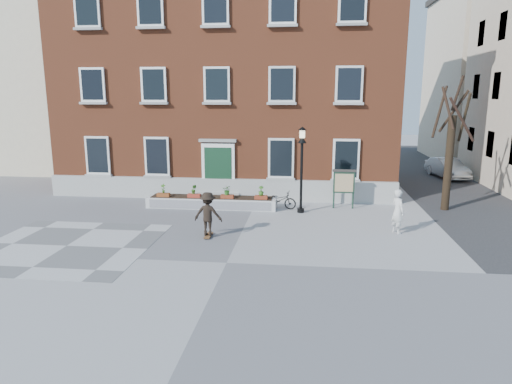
# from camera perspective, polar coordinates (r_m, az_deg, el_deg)

# --- Properties ---
(ground) EXTENTS (100.00, 100.00, 0.00)m
(ground) POSITION_cam_1_polar(r_m,az_deg,el_deg) (14.92, -3.69, -8.82)
(ground) COLOR gray
(ground) RESTS_ON ground
(checker_patch) EXTENTS (6.00, 6.00, 0.01)m
(checker_patch) POSITION_cam_1_polar(r_m,az_deg,el_deg) (17.81, -22.58, -6.23)
(checker_patch) COLOR #5B5B5D
(checker_patch) RESTS_ON ground
(distant_building) EXTENTS (10.00, 12.00, 13.00)m
(distant_building) POSITION_cam_1_polar(r_m,az_deg,el_deg) (39.48, -25.48, 12.68)
(distant_building) COLOR beige
(distant_building) RESTS_ON ground
(bicycle) EXTENTS (1.70, 0.82, 0.86)m
(bicycle) POSITION_cam_1_polar(r_m,az_deg,el_deg) (21.63, 2.91, -0.99)
(bicycle) COLOR black
(bicycle) RESTS_ON ground
(parked_car) EXTENTS (2.09, 4.08, 1.28)m
(parked_car) POSITION_cam_1_polar(r_m,az_deg,el_deg) (32.15, 22.81, 2.78)
(parked_car) COLOR silver
(parked_car) RESTS_ON ground
(bystander) EXTENTS (0.66, 0.76, 1.75)m
(bystander) POSITION_cam_1_polar(r_m,az_deg,el_deg) (18.56, 17.29, -2.32)
(bystander) COLOR silver
(bystander) RESTS_ON ground
(brick_building) EXTENTS (18.40, 10.85, 12.60)m
(brick_building) POSITION_cam_1_polar(r_m,az_deg,el_deg) (28.07, -2.85, 14.09)
(brick_building) COLOR brown
(brick_building) RESTS_ON ground
(planter_assembly) EXTENTS (6.20, 1.12, 1.15)m
(planter_assembly) POSITION_cam_1_polar(r_m,az_deg,el_deg) (21.95, -5.52, -1.17)
(planter_assembly) COLOR silver
(planter_assembly) RESTS_ON ground
(bare_tree) EXTENTS (1.83, 1.83, 6.16)m
(bare_tree) POSITION_cam_1_polar(r_m,az_deg,el_deg) (22.81, 23.07, 4.77)
(bare_tree) COLOR black
(bare_tree) RESTS_ON ground
(lamp_post) EXTENTS (0.40, 0.40, 3.93)m
(lamp_post) POSITION_cam_1_polar(r_m,az_deg,el_deg) (20.62, 5.74, 4.29)
(lamp_post) COLOR black
(lamp_post) RESTS_ON ground
(notice_board) EXTENTS (1.10, 0.16, 1.87)m
(notice_board) POSITION_cam_1_polar(r_m,az_deg,el_deg) (21.88, 10.94, 1.19)
(notice_board) COLOR #183024
(notice_board) RESTS_ON ground
(skateboarder) EXTENTS (1.11, 0.78, 1.74)m
(skateboarder) POSITION_cam_1_polar(r_m,az_deg,el_deg) (17.33, -6.02, -2.74)
(skateboarder) COLOR brown
(skateboarder) RESTS_ON ground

